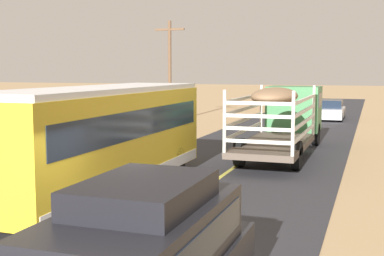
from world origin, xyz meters
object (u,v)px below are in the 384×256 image
Objects in this scene: power_pole_mid at (170,68)px; livestock_truck at (287,112)px; car_far at (331,111)px; boulder_far_horizon at (179,116)px; bus at (103,137)px.

livestock_truck is at bearing -46.53° from power_pole_mid.
boulder_far_horizon is at bearing -155.81° from car_far.
bus reaches higher than livestock_truck.
boulder_far_horizon is at bearing 70.78° from power_pole_mid.
power_pole_mid reaches higher than livestock_truck.
car_far is at bearing 27.57° from power_pole_mid.
livestock_truck is at bearing 69.07° from bus.
livestock_truck is 16.25m from car_far.
boulder_far_horizon is (0.32, 0.93, -3.53)m from power_pole_mid.
bus reaches higher than boulder_far_horizon.
bus is 1.40× the size of power_pole_mid.
power_pole_mid is at bearing -152.43° from car_far.
car_far is 4.79× the size of boulder_far_horizon.
power_pole_mid is 7.80× the size of boulder_far_horizon.
car_far is at bearing 87.25° from livestock_truck.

